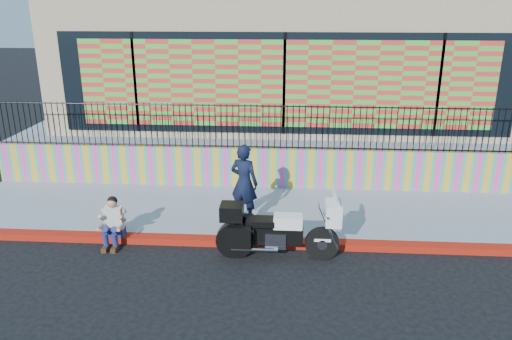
{
  "coord_description": "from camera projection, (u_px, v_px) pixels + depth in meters",
  "views": [
    {
      "loc": [
        0.15,
        -9.72,
        5.07
      ],
      "look_at": [
        -0.59,
        1.2,
        1.32
      ],
      "focal_mm": 35.0,
      "sensor_mm": 36.0,
      "label": 1
    }
  ],
  "objects": [
    {
      "name": "ground",
      "position": [
        279.0,
        246.0,
        10.82
      ],
      "size": [
        90.0,
        90.0,
        0.0
      ],
      "primitive_type": "plane",
      "color": "black",
      "rests_on": "ground"
    },
    {
      "name": "police_motorcycle",
      "position": [
        276.0,
        229.0,
        10.15
      ],
      "size": [
        2.49,
        0.82,
        1.55
      ],
      "color": "black",
      "rests_on": "ground"
    },
    {
      "name": "police_officer",
      "position": [
        244.0,
        183.0,
        11.47
      ],
      "size": [
        0.79,
        0.66,
        1.85
      ],
      "primitive_type": "imported",
      "rotation": [
        0.0,
        0.0,
        2.76
      ],
      "color": "black",
      "rests_on": "sidewalk"
    },
    {
      "name": "sidewalk",
      "position": [
        281.0,
        212.0,
        12.36
      ],
      "size": [
        16.0,
        3.0,
        0.15
      ],
      "primitive_type": "cube",
      "color": "#8E95AA",
      "rests_on": "ground"
    },
    {
      "name": "storefront_building",
      "position": [
        286.0,
        54.0,
        17.45
      ],
      "size": [
        14.0,
        8.06,
        4.0
      ],
      "color": "tan",
      "rests_on": "elevated_platform"
    },
    {
      "name": "seated_man",
      "position": [
        112.0,
        226.0,
        10.71
      ],
      "size": [
        0.54,
        0.71,
        1.06
      ],
      "color": "navy",
      "rests_on": "ground"
    },
    {
      "name": "elevated_platform",
      "position": [
        285.0,
        126.0,
        18.5
      ],
      "size": [
        16.0,
        10.0,
        1.25
      ],
      "primitive_type": "cube",
      "color": "#8E95AA",
      "rests_on": "ground"
    },
    {
      "name": "red_curb",
      "position": [
        279.0,
        243.0,
        10.8
      ],
      "size": [
        16.0,
        0.3,
        0.15
      ],
      "primitive_type": "cube",
      "color": "#AD1F0C",
      "rests_on": "ground"
    },
    {
      "name": "metal_fence",
      "position": [
        283.0,
        127.0,
        13.29
      ],
      "size": [
        15.8,
        0.04,
        1.2
      ],
      "primitive_type": null,
      "color": "black",
      "rests_on": "mural_wall"
    },
    {
      "name": "mural_wall",
      "position": [
        282.0,
        168.0,
        13.67
      ],
      "size": [
        16.0,
        0.2,
        1.1
      ],
      "primitive_type": "cube",
      "color": "#FF43AC",
      "rests_on": "sidewalk"
    }
  ]
}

